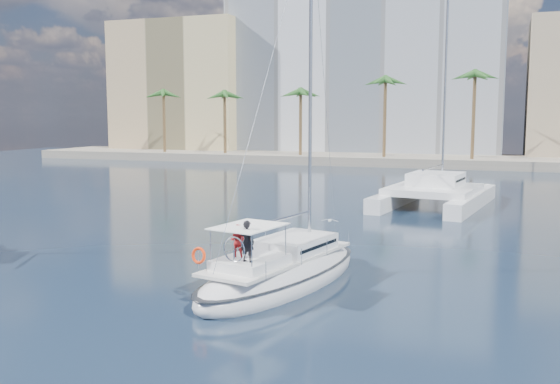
% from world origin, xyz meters
% --- Properties ---
extents(ground, '(160.00, 160.00, 0.00)m').
position_xyz_m(ground, '(0.00, 0.00, 0.00)').
color(ground, black).
rests_on(ground, ground).
extents(quay, '(120.00, 14.00, 1.20)m').
position_xyz_m(quay, '(0.00, 61.00, 0.60)').
color(quay, gray).
rests_on(quay, ground).
extents(building_modern, '(42.00, 16.00, 28.00)m').
position_xyz_m(building_modern, '(-12.00, 73.00, 14.00)').
color(building_modern, silver).
rests_on(building_modern, ground).
extents(building_tan_left, '(22.00, 14.00, 22.00)m').
position_xyz_m(building_tan_left, '(-42.00, 69.00, 11.00)').
color(building_tan_left, tan).
rests_on(building_tan_left, ground).
extents(palm_left, '(3.60, 3.60, 12.30)m').
position_xyz_m(palm_left, '(-34.00, 57.00, 10.28)').
color(palm_left, brown).
rests_on(palm_left, ground).
extents(palm_centre, '(3.60, 3.60, 12.30)m').
position_xyz_m(palm_centre, '(0.00, 57.00, 10.28)').
color(palm_centre, brown).
rests_on(palm_centre, ground).
extents(main_sloop, '(5.62, 11.20, 15.92)m').
position_xyz_m(main_sloop, '(0.89, -3.22, 0.50)').
color(main_sloop, silver).
rests_on(main_sloop, ground).
extents(catamaran, '(8.43, 14.07, 19.20)m').
position_xyz_m(catamaran, '(4.41, 21.33, 1.18)').
color(catamaran, silver).
rests_on(catamaran, ground).
extents(seagull, '(1.00, 0.43, 0.19)m').
position_xyz_m(seagull, '(0.03, 7.35, 0.89)').
color(seagull, silver).
rests_on(seagull, ground).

